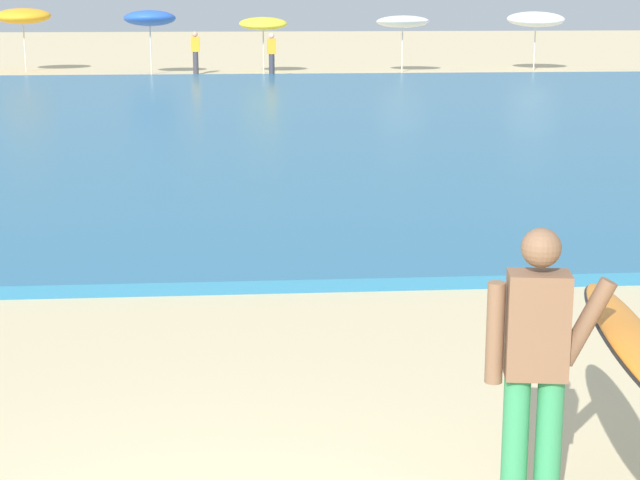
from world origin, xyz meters
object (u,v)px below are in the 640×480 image
beach_umbrella_1 (150,18)px  beach_umbrella_0 (23,16)px  surfer_with_board (578,353)px  beach_umbrella_3 (403,22)px  beach_umbrella_2 (263,24)px  beachgoer_near_row_mid (272,54)px  beach_umbrella_4 (536,19)px  beachgoer_near_row_left (195,52)px

beach_umbrella_1 → beach_umbrella_0: bearing=158.8°
surfer_with_board → beach_umbrella_3: beach_umbrella_3 is taller
surfer_with_board → beach_umbrella_3: bearing=82.5°
beach_umbrella_3 → beach_umbrella_0: bearing=173.5°
beach_umbrella_2 → beachgoer_near_row_mid: beach_umbrella_2 is taller
beach_umbrella_1 → beach_umbrella_4: 14.85m
surfer_with_board → beachgoer_near_row_left: surfer_with_board is taller
beach_umbrella_0 → beach_umbrella_1: bearing=-21.2°
beach_umbrella_2 → surfer_with_board: bearing=-88.9°
beach_umbrella_1 → beach_umbrella_3: beach_umbrella_1 is taller
beach_umbrella_2 → beach_umbrella_3: beach_umbrella_3 is taller
surfer_with_board → beach_umbrella_1: bearing=98.0°
beach_umbrella_0 → beachgoer_near_row_left: 7.05m
beachgoer_near_row_mid → surfer_with_board: bearing=-89.2°
beach_umbrella_1 → beach_umbrella_2: size_ratio=1.12×
beach_umbrella_2 → beach_umbrella_1: bearing=-175.7°
beach_umbrella_3 → beach_umbrella_4: bearing=8.0°
beach_umbrella_2 → beach_umbrella_4: bearing=3.8°
surfer_with_board → beach_umbrella_4: (9.95, 35.77, 0.94)m
surfer_with_board → beach_umbrella_3: (4.60, 35.02, 0.87)m
beach_umbrella_1 → beach_umbrella_4: size_ratio=1.03×
surfer_with_board → beach_umbrella_0: bearing=105.0°
beach_umbrella_1 → beach_umbrella_3: (9.46, 0.27, -0.15)m
beachgoer_near_row_left → surfer_with_board: bearing=-84.7°
beachgoer_near_row_mid → beach_umbrella_4: bearing=15.9°
surfer_with_board → beach_umbrella_2: (-0.68, 35.06, 0.81)m
beach_umbrella_2 → beachgoer_near_row_mid: 2.47m
beach_umbrella_2 → beachgoer_near_row_left: 2.77m
beach_umbrella_2 → beach_umbrella_4: beach_umbrella_4 is taller
beach_umbrella_4 → beach_umbrella_0: bearing=177.4°
beachgoer_near_row_left → beachgoer_near_row_mid: bearing=-32.1°
surfer_with_board → beach_umbrella_1: (-4.87, 34.75, 1.03)m
beach_umbrella_0 → beach_umbrella_3: (14.41, -1.65, -0.20)m
beach_umbrella_3 → beachgoer_near_row_left: (-7.81, -0.48, -1.06)m
beach_umbrella_0 → beachgoer_near_row_left: size_ratio=1.55×
surfer_with_board → beach_umbrella_3: size_ratio=1.13×
beach_umbrella_1 → beachgoer_near_row_left: size_ratio=1.51×
beach_umbrella_4 → beachgoer_near_row_mid: beach_umbrella_4 is taller
beach_umbrella_1 → beach_umbrella_2: beach_umbrella_1 is taller
beach_umbrella_4 → beachgoer_near_row_left: bearing=-174.7°
beach_umbrella_3 → beach_umbrella_4: 5.40m
beach_umbrella_3 → beachgoer_near_row_left: bearing=-176.5°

